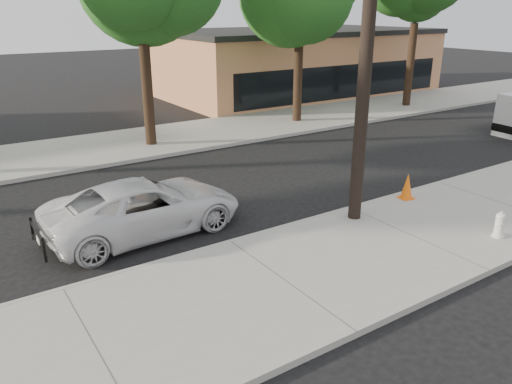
% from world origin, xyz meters
% --- Properties ---
extents(ground, '(120.00, 120.00, 0.00)m').
position_xyz_m(ground, '(0.00, 0.00, 0.00)').
color(ground, black).
rests_on(ground, ground).
extents(near_sidewalk, '(90.00, 4.40, 0.15)m').
position_xyz_m(near_sidewalk, '(0.00, -4.30, 0.07)').
color(near_sidewalk, gray).
rests_on(near_sidewalk, ground).
extents(far_sidewalk, '(90.00, 5.00, 0.15)m').
position_xyz_m(far_sidewalk, '(0.00, 8.50, 0.07)').
color(far_sidewalk, gray).
rests_on(far_sidewalk, ground).
extents(curb_near, '(90.00, 0.12, 0.16)m').
position_xyz_m(curb_near, '(0.00, -2.10, 0.07)').
color(curb_near, '#9E9B93').
rests_on(curb_near, ground).
extents(building_main, '(18.00, 10.00, 4.00)m').
position_xyz_m(building_main, '(16.00, 16.00, 2.00)').
color(building_main, '#AF6C49').
rests_on(building_main, ground).
extents(utility_pole, '(1.40, 0.34, 9.00)m').
position_xyz_m(utility_pole, '(3.60, -2.70, 4.70)').
color(utility_pole, black).
rests_on(utility_pole, near_sidewalk).
extents(police_cruiser, '(5.19, 2.57, 1.41)m').
position_xyz_m(police_cruiser, '(-1.40, -0.15, 0.71)').
color(police_cruiser, silver).
rests_on(police_cruiser, ground).
extents(fire_hydrant, '(0.35, 0.31, 0.64)m').
position_xyz_m(fire_hydrant, '(5.74, -5.60, 0.46)').
color(fire_hydrant, silver).
rests_on(fire_hydrant, near_sidewalk).
extents(traffic_cone, '(0.45, 0.45, 0.78)m').
position_xyz_m(traffic_cone, '(5.94, -2.50, 0.53)').
color(traffic_cone, orange).
rests_on(traffic_cone, near_sidewalk).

